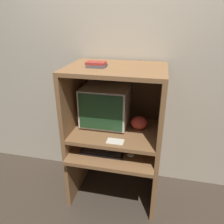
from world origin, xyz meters
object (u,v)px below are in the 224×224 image
object	(u,v)px
keyboard	(102,152)
snack_bag	(139,123)
crt_monitor	(106,105)
mouse	(131,155)
book_stack	(97,64)

from	to	relation	value
keyboard	snack_bag	distance (m)	0.46
crt_monitor	mouse	world-z (taller)	crt_monitor
book_stack	snack_bag	bearing A→B (deg)	15.86
keyboard	crt_monitor	bearing A→B (deg)	96.20
book_stack	keyboard	bearing A→B (deg)	-62.55
snack_bag	book_stack	world-z (taller)	book_stack
mouse	snack_bag	xyz separation A→B (m)	(0.04, 0.24, 0.23)
mouse	keyboard	bearing A→B (deg)	-179.67
snack_bag	book_stack	xyz separation A→B (m)	(-0.39, -0.11, 0.58)
keyboard	mouse	xyz separation A→B (m)	(0.28, 0.00, 0.00)
crt_monitor	book_stack	size ratio (longest dim) A/B	2.65
crt_monitor	mouse	size ratio (longest dim) A/B	6.73
crt_monitor	snack_bag	world-z (taller)	crt_monitor
keyboard	book_stack	world-z (taller)	book_stack
book_stack	mouse	bearing A→B (deg)	-20.50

